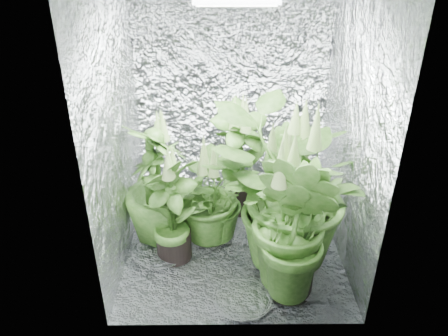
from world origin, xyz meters
name	(u,v)px	position (x,y,z in m)	size (l,w,h in m)	color
ground	(233,243)	(0.00, 0.00, 0.00)	(1.60, 1.60, 0.00)	silver
walls	(234,126)	(0.00, 0.00, 1.00)	(1.62, 1.62, 2.00)	silver
plant_a	(212,194)	(-0.16, 0.08, 0.40)	(0.70, 0.70, 0.86)	black
plant_b	(241,160)	(0.07, 0.49, 0.48)	(0.66, 0.66, 1.05)	black
plant_c	(285,184)	(0.41, 0.19, 0.42)	(0.62, 0.62, 0.94)	black
plant_d	(158,186)	(-0.57, 0.08, 0.48)	(0.76, 0.76, 1.05)	black
plant_e	(291,194)	(0.38, -0.23, 0.60)	(1.33, 1.33, 1.25)	black
plant_f	(172,209)	(-0.44, -0.15, 0.42)	(0.63, 0.63, 0.93)	black
plant_g	(294,225)	(0.37, -0.50, 0.54)	(0.81, 0.81, 1.17)	black
circulation_fan	(299,186)	(0.61, 0.63, 0.14)	(0.16, 0.30, 0.34)	black
plant_label	(303,259)	(0.43, -0.54, 0.30)	(0.06, 0.01, 0.09)	white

